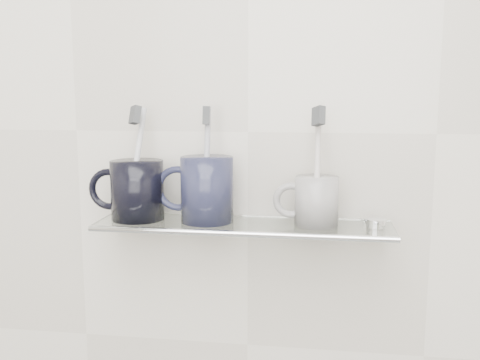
% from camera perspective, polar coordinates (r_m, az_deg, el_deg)
% --- Properties ---
extents(wall_back, '(2.50, 0.00, 2.50)m').
position_cam_1_polar(wall_back, '(0.95, 0.86, 5.14)').
color(wall_back, silver).
rests_on(wall_back, ground).
extents(shelf_glass, '(0.50, 0.12, 0.01)m').
position_cam_1_polar(shelf_glass, '(0.91, 0.33, -4.86)').
color(shelf_glass, silver).
rests_on(shelf_glass, wall_back).
extents(shelf_rail, '(0.50, 0.01, 0.01)m').
position_cam_1_polar(shelf_rail, '(0.86, -0.19, -5.76)').
color(shelf_rail, silver).
rests_on(shelf_rail, shelf_glass).
extents(bracket_left, '(0.02, 0.03, 0.02)m').
position_cam_1_polar(bracket_left, '(1.01, -11.27, -4.32)').
color(bracket_left, silver).
rests_on(bracket_left, wall_back).
extents(bracket_right, '(0.02, 0.03, 0.02)m').
position_cam_1_polar(bracket_right, '(0.95, 13.38, -5.14)').
color(bracket_right, silver).
rests_on(bracket_right, wall_back).
extents(mug_left, '(0.12, 0.12, 0.10)m').
position_cam_1_polar(mug_left, '(0.95, -10.89, -1.06)').
color(mug_left, black).
rests_on(mug_left, shelf_glass).
extents(mug_left_handle, '(0.07, 0.01, 0.07)m').
position_cam_1_polar(mug_left_handle, '(0.96, -13.81, -0.97)').
color(mug_left_handle, black).
rests_on(mug_left_handle, mug_left).
extents(toothbrush_left, '(0.03, 0.07, 0.19)m').
position_cam_1_polar(toothbrush_left, '(0.94, -10.98, 1.93)').
color(toothbrush_left, white).
rests_on(toothbrush_left, mug_left).
extents(bristles_left, '(0.03, 0.03, 0.04)m').
position_cam_1_polar(bristles_left, '(0.93, -11.13, 6.82)').
color(bristles_left, '#3D3F42').
rests_on(bristles_left, toothbrush_left).
extents(mug_center, '(0.10, 0.10, 0.11)m').
position_cam_1_polar(mug_center, '(0.91, -3.54, -1.00)').
color(mug_center, '#191C33').
rests_on(mug_center, shelf_glass).
extents(mug_center_handle, '(0.08, 0.01, 0.08)m').
position_cam_1_polar(mug_center_handle, '(0.92, -6.65, -0.92)').
color(mug_center_handle, '#191C33').
rests_on(mug_center_handle, mug_center).
extents(toothbrush_center, '(0.02, 0.03, 0.19)m').
position_cam_1_polar(toothbrush_center, '(0.91, -3.57, 1.82)').
color(toothbrush_center, '#AFAEB9').
rests_on(toothbrush_center, mug_center).
extents(bristles_center, '(0.02, 0.03, 0.03)m').
position_cam_1_polar(bristles_center, '(0.90, -3.62, 6.89)').
color(bristles_center, '#3D3F42').
rests_on(bristles_center, toothbrush_center).
extents(mug_right, '(0.09, 0.09, 0.08)m').
position_cam_1_polar(mug_right, '(0.90, 8.16, -2.23)').
color(mug_right, white).
rests_on(mug_right, shelf_glass).
extents(mug_right_handle, '(0.06, 0.01, 0.06)m').
position_cam_1_polar(mug_right_handle, '(0.90, 5.46, -2.16)').
color(mug_right_handle, white).
rests_on(mug_right_handle, mug_right).
extents(toothbrush_right, '(0.01, 0.07, 0.19)m').
position_cam_1_polar(toothbrush_right, '(0.89, 8.25, 1.59)').
color(toothbrush_right, beige).
rests_on(toothbrush_right, mug_right).
extents(bristles_right, '(0.02, 0.03, 0.04)m').
position_cam_1_polar(bristles_right, '(0.88, 8.37, 6.76)').
color(bristles_right, '#3D3F42').
rests_on(bristles_right, toothbrush_right).
extents(chrome_cap, '(0.03, 0.03, 0.01)m').
position_cam_1_polar(chrome_cap, '(0.91, 14.29, -4.48)').
color(chrome_cap, silver).
rests_on(chrome_cap, shelf_glass).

